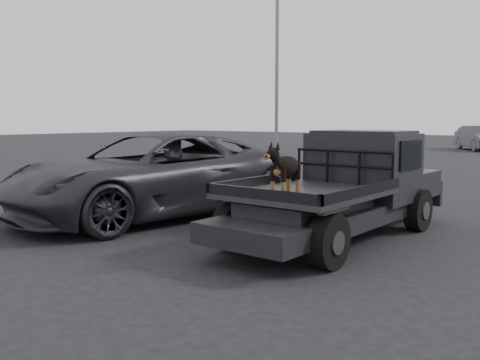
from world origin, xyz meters
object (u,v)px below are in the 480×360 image
Objects in this scene: flatbed_ute at (336,212)px; distant_car_a at (479,138)px; dog at (285,170)px; parked_suv at (152,175)px; floodlight_near at (277,8)px.

distant_car_a is at bearing 100.72° from flatbed_ute.
dog is 30.12m from distant_car_a.
dog is 0.12× the size of parked_suv.
parked_suv is 1.32× the size of distant_car_a.
distant_car_a is at bearing 68.01° from floodlight_near.
distant_car_a is at bearing 100.33° from dog.
flatbed_ute is 28.44m from distant_car_a.
floodlight_near is at bearing 123.90° from parked_suv.
dog is 20.00m from floodlight_near.
floodlight_near reaches higher than distant_car_a.
flatbed_ute is at bearing -51.49° from floodlight_near.
floodlight_near is at bearing 128.51° from flatbed_ute.
parked_suv is (-3.97, -0.54, 0.40)m from flatbed_ute.
flatbed_ute is at bearing 93.67° from dog.
distant_car_a is (-5.29, 27.95, 0.31)m from flatbed_ute.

